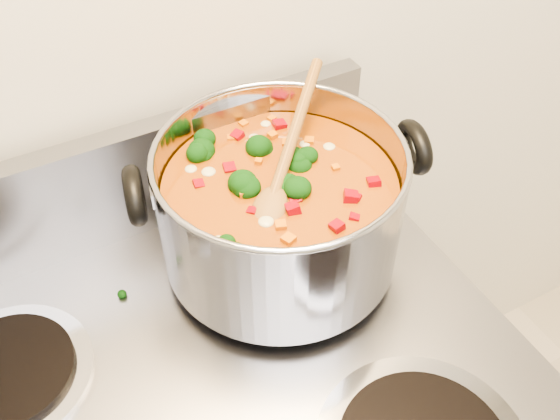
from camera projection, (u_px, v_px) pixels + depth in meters
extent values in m
cube|color=gray|center=(108.00, 190.00, 0.80)|extent=(0.74, 0.03, 0.16)
cylinder|color=#A5A5AD|center=(10.00, 374.00, 0.70)|extent=(0.19, 0.19, 0.01)
cylinder|color=black|center=(7.00, 371.00, 0.69)|extent=(0.15, 0.15, 0.01)
cylinder|color=#A5A5AD|center=(285.00, 261.00, 0.81)|extent=(0.19, 0.19, 0.01)
cylinder|color=black|center=(285.00, 257.00, 0.81)|extent=(0.15, 0.15, 0.01)
cylinder|color=#A1A1A9|center=(280.00, 206.00, 0.75)|extent=(0.29, 0.29, 0.16)
torus|color=#A1A1A9|center=(280.00, 155.00, 0.70)|extent=(0.30, 0.30, 0.01)
cylinder|color=#8B4D0C|center=(280.00, 218.00, 0.77)|extent=(0.28, 0.28, 0.12)
torus|color=black|center=(135.00, 195.00, 0.68)|extent=(0.04, 0.08, 0.08)
torus|color=black|center=(414.00, 147.00, 0.74)|extent=(0.04, 0.08, 0.08)
ellipsoid|color=black|center=(209.00, 210.00, 0.69)|extent=(0.04, 0.04, 0.03)
ellipsoid|color=black|center=(200.00, 150.00, 0.77)|extent=(0.04, 0.04, 0.03)
ellipsoid|color=black|center=(239.00, 160.00, 0.76)|extent=(0.04, 0.04, 0.03)
ellipsoid|color=black|center=(258.00, 142.00, 0.78)|extent=(0.04, 0.04, 0.03)
ellipsoid|color=black|center=(262.00, 166.00, 0.75)|extent=(0.04, 0.04, 0.03)
ellipsoid|color=black|center=(314.00, 126.00, 0.80)|extent=(0.04, 0.04, 0.03)
ellipsoid|color=black|center=(278.00, 243.00, 0.66)|extent=(0.04, 0.04, 0.03)
ellipsoid|color=black|center=(205.00, 147.00, 0.77)|extent=(0.04, 0.04, 0.03)
ellipsoid|color=maroon|center=(250.00, 129.00, 0.80)|extent=(0.01, 0.01, 0.01)
ellipsoid|color=maroon|center=(265.00, 259.00, 0.64)|extent=(0.01, 0.01, 0.01)
ellipsoid|color=maroon|center=(180.00, 182.00, 0.73)|extent=(0.01, 0.01, 0.01)
ellipsoid|color=maroon|center=(210.00, 138.00, 0.79)|extent=(0.01, 0.01, 0.01)
ellipsoid|color=maroon|center=(259.00, 231.00, 0.67)|extent=(0.01, 0.01, 0.01)
ellipsoid|color=maroon|center=(202.00, 177.00, 0.73)|extent=(0.01, 0.01, 0.01)
ellipsoid|color=maroon|center=(325.00, 231.00, 0.67)|extent=(0.01, 0.01, 0.01)
ellipsoid|color=maroon|center=(228.00, 237.00, 0.67)|extent=(0.01, 0.01, 0.01)
ellipsoid|color=maroon|center=(332.00, 181.00, 0.73)|extent=(0.01, 0.01, 0.01)
ellipsoid|color=maroon|center=(318.00, 208.00, 0.70)|extent=(0.01, 0.01, 0.01)
ellipsoid|color=maroon|center=(235.00, 204.00, 0.70)|extent=(0.01, 0.01, 0.01)
ellipsoid|color=maroon|center=(269.00, 250.00, 0.65)|extent=(0.01, 0.01, 0.01)
ellipsoid|color=#C25F0A|center=(250.00, 258.00, 0.64)|extent=(0.01, 0.01, 0.01)
ellipsoid|color=#C25F0A|center=(270.00, 187.00, 0.72)|extent=(0.01, 0.01, 0.01)
ellipsoid|color=#C25F0A|center=(246.00, 250.00, 0.65)|extent=(0.01, 0.01, 0.01)
ellipsoid|color=#C25F0A|center=(290.00, 229.00, 0.67)|extent=(0.01, 0.01, 0.01)
ellipsoid|color=#C25F0A|center=(289.00, 219.00, 0.68)|extent=(0.01, 0.01, 0.01)
ellipsoid|color=#C25F0A|center=(309.00, 125.00, 0.81)|extent=(0.01, 0.01, 0.01)
ellipsoid|color=#C25F0A|center=(255.00, 225.00, 0.68)|extent=(0.01, 0.01, 0.01)
ellipsoid|color=#C25F0A|center=(255.00, 168.00, 0.75)|extent=(0.01, 0.01, 0.01)
ellipsoid|color=#C25F0A|center=(279.00, 229.00, 0.67)|extent=(0.01, 0.01, 0.01)
ellipsoid|color=#C25F0A|center=(180.00, 168.00, 0.75)|extent=(0.01, 0.01, 0.01)
ellipsoid|color=#C25F0A|center=(256.00, 233.00, 0.67)|extent=(0.01, 0.01, 0.01)
ellipsoid|color=#C25F0A|center=(260.00, 142.00, 0.78)|extent=(0.01, 0.01, 0.01)
ellipsoid|color=#BFB783|center=(224.00, 209.00, 0.70)|extent=(0.02, 0.02, 0.01)
ellipsoid|color=#BFB783|center=(367.00, 149.00, 0.77)|extent=(0.02, 0.02, 0.01)
ellipsoid|color=#BFB783|center=(248.00, 125.00, 0.81)|extent=(0.02, 0.02, 0.01)
ellipsoid|color=#BFB783|center=(368.00, 172.00, 0.74)|extent=(0.02, 0.02, 0.01)
ellipsoid|color=#BFB783|center=(297.00, 235.00, 0.67)|extent=(0.02, 0.02, 0.01)
ellipsoid|color=#BFB783|center=(284.00, 138.00, 0.79)|extent=(0.02, 0.02, 0.01)
ellipsoid|color=#BFB783|center=(232.00, 257.00, 0.65)|extent=(0.02, 0.02, 0.01)
ellipsoid|color=#BFB783|center=(270.00, 133.00, 0.79)|extent=(0.02, 0.02, 0.01)
ellipsoid|color=brown|center=(269.00, 210.00, 0.70)|extent=(0.08, 0.08, 0.03)
cylinder|color=brown|center=(295.00, 130.00, 0.75)|extent=(0.17, 0.17, 0.07)
ellipsoid|color=black|center=(417.00, 341.00, 0.73)|extent=(0.01, 0.01, 0.01)
ellipsoid|color=black|center=(395.00, 220.00, 0.87)|extent=(0.01, 0.01, 0.01)
ellipsoid|color=black|center=(344.00, 170.00, 0.94)|extent=(0.01, 0.01, 0.01)
ellipsoid|color=black|center=(287.00, 181.00, 0.92)|extent=(0.01, 0.01, 0.01)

